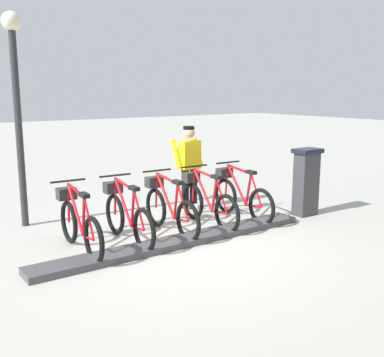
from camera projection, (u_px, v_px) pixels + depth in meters
ground_plane at (180, 244)px, 7.13m from camera, size 60.00×60.00×0.00m
dock_rail_base at (180, 241)px, 7.13m from camera, size 0.44×4.74×0.10m
payment_kiosk at (306, 181)px, 8.70m from camera, size 0.36×0.52×1.28m
bike_docked_0 at (240, 195)px, 8.56m from camera, size 1.72×0.54×1.02m
bike_docked_1 at (206, 201)px, 8.11m from camera, size 1.72×0.54×1.02m
bike_docked_2 at (169, 208)px, 7.67m from camera, size 1.72×0.54×1.02m
bike_docked_3 at (126, 215)px, 7.22m from camera, size 1.72×0.54×1.02m
bike_docked_4 at (79, 223)px, 6.77m from camera, size 1.72×0.54×1.02m
worker_near_rack at (189, 164)px, 9.14m from camera, size 0.46×0.62×1.66m
lamp_post at (16, 87)px, 7.68m from camera, size 0.32×0.32×3.62m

